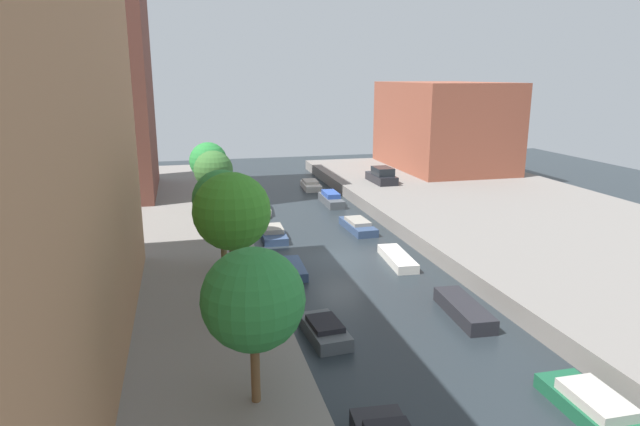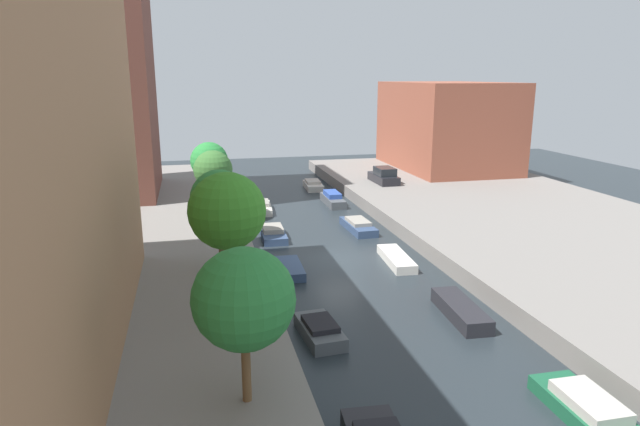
# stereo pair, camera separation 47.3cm
# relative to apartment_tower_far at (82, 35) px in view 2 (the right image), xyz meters

# --- Properties ---
(ground_plane) EXTENTS (84.00, 84.00, 0.00)m
(ground_plane) POSITION_rel_apartment_tower_far_xyz_m (16.00, -18.14, -13.60)
(ground_plane) COLOR #232B30
(quay_left) EXTENTS (20.00, 64.00, 1.00)m
(quay_left) POSITION_rel_apartment_tower_far_xyz_m (1.00, -18.14, -13.10)
(quay_left) COLOR gray
(quay_left) RESTS_ON ground_plane
(quay_right) EXTENTS (20.00, 64.00, 1.00)m
(quay_right) POSITION_rel_apartment_tower_far_xyz_m (31.00, -18.14, -13.10)
(quay_right) COLOR gray
(quay_right) RESTS_ON ground_plane
(apartment_tower_far) EXTENTS (10.00, 11.58, 25.19)m
(apartment_tower_far) POSITION_rel_apartment_tower_far_xyz_m (0.00, 0.00, 0.00)
(apartment_tower_far) COLOR brown
(apartment_tower_far) RESTS_ON quay_left
(low_block_right) EXTENTS (10.00, 15.36, 8.86)m
(low_block_right) POSITION_rel_apartment_tower_far_xyz_m (34.00, 5.64, -8.16)
(low_block_right) COLOR brown
(low_block_right) RESTS_ON quay_right
(street_tree_0) EXTENTS (3.05, 3.05, 4.82)m
(street_tree_0) POSITION_rel_apartment_tower_far_xyz_m (9.02, -33.10, -9.32)
(street_tree_0) COLOR brown
(street_tree_0) RESTS_ON quay_left
(street_tree_1) EXTENTS (3.07, 3.07, 5.95)m
(street_tree_1) POSITION_rel_apartment_tower_far_xyz_m (9.02, -26.86, -8.21)
(street_tree_1) COLOR brown
(street_tree_1) RESTS_ON quay_left
(street_tree_2) EXTENTS (2.89, 2.89, 5.10)m
(street_tree_2) POSITION_rel_apartment_tower_far_xyz_m (9.02, -21.02, -8.97)
(street_tree_2) COLOR brown
(street_tree_2) RESTS_ON quay_left
(street_tree_3) EXTENTS (2.35, 2.35, 5.20)m
(street_tree_3) POSITION_rel_apartment_tower_far_xyz_m (9.02, -14.52, -8.60)
(street_tree_3) COLOR #4E392D
(street_tree_3) RESTS_ON quay_left
(street_tree_4) EXTENTS (2.67, 2.67, 4.97)m
(street_tree_4) POSITION_rel_apartment_tower_far_xyz_m (9.02, -8.19, -8.98)
(street_tree_4) COLOR brown
(street_tree_4) RESTS_ON quay_left
(parked_car) EXTENTS (1.78, 4.11, 1.45)m
(parked_car) POSITION_rel_apartment_tower_far_xyz_m (24.84, -1.03, -12.00)
(parked_car) COLOR black
(parked_car) RESTS_ON quay_right
(moored_boat_left_1) EXTENTS (1.64, 3.25, 0.78)m
(moored_boat_left_1) POSITION_rel_apartment_tower_far_xyz_m (12.55, -27.70, -13.25)
(moored_boat_left_1) COLOR #4C5156
(moored_boat_left_1) RESTS_ON ground_plane
(moored_boat_left_2) EXTENTS (1.66, 3.31, 0.48)m
(moored_boat_left_2) POSITION_rel_apartment_tower_far_xyz_m (12.59, -19.80, -13.35)
(moored_boat_left_2) COLOR #33476B
(moored_boat_left_2) RESTS_ON ground_plane
(moored_boat_left_3) EXTENTS (1.67, 3.62, 0.77)m
(moored_boat_left_3) POSITION_rel_apartment_tower_far_xyz_m (12.80, -13.00, -13.27)
(moored_boat_left_3) COLOR #33476B
(moored_boat_left_3) RESTS_ON ground_plane
(moored_boat_left_4) EXTENTS (1.99, 3.90, 0.79)m
(moored_boat_left_4) POSITION_rel_apartment_tower_far_xyz_m (12.91, -5.37, -13.26)
(moored_boat_left_4) COLOR beige
(moored_boat_left_4) RESTS_ON ground_plane
(moored_boat_left_5) EXTENTS (1.53, 3.18, 0.87)m
(moored_boat_left_5) POSITION_rel_apartment_tower_far_xyz_m (12.35, 2.67, -13.24)
(moored_boat_left_5) COLOR maroon
(moored_boat_left_5) RESTS_ON ground_plane
(moored_boat_right_0) EXTENTS (1.65, 4.26, 0.86)m
(moored_boat_right_0) POSITION_rel_apartment_tower_far_xyz_m (19.48, -35.16, -13.24)
(moored_boat_right_0) COLOR #195638
(moored_boat_right_0) RESTS_ON ground_plane
(moored_boat_right_1) EXTENTS (1.53, 4.19, 0.66)m
(moored_boat_right_1) POSITION_rel_apartment_tower_far_xyz_m (19.16, -27.21, -13.26)
(moored_boat_right_1) COLOR #232328
(moored_boat_right_1) RESTS_ON ground_plane
(moored_boat_right_2) EXTENTS (1.52, 4.26, 0.51)m
(moored_boat_right_2) POSITION_rel_apartment_tower_far_xyz_m (19.01, -19.57, -13.34)
(moored_boat_right_2) COLOR beige
(moored_boat_right_2) RESTS_ON ground_plane
(moored_boat_right_3) EXTENTS (1.61, 4.28, 0.77)m
(moored_boat_right_3) POSITION_rel_apartment_tower_far_xyz_m (18.90, -12.43, -13.27)
(moored_boat_right_3) COLOR #33476B
(moored_boat_right_3) RESTS_ON ground_plane
(moored_boat_right_4) EXTENTS (1.32, 4.40, 1.04)m
(moored_boat_right_4) POSITION_rel_apartment_tower_far_xyz_m (19.18, -4.20, -13.16)
(moored_boat_right_4) COLOR #4C5156
(moored_boat_right_4) RESTS_ON ground_plane
(moored_boat_right_5) EXTENTS (1.73, 3.83, 0.81)m
(moored_boat_right_5) POSITION_rel_apartment_tower_far_xyz_m (18.99, 2.52, -13.25)
(moored_boat_right_5) COLOR beige
(moored_boat_right_5) RESTS_ON ground_plane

